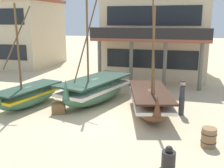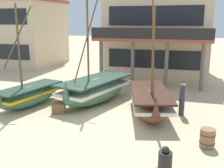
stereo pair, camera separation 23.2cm
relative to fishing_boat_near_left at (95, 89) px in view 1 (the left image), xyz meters
The scene contains 10 objects.
ground_plane 2.62m from the fishing_boat_near_left, 59.64° to the right, with size 120.00×120.00×0.00m, color #CCB78E.
fishing_boat_near_left is the anchor object (origin of this frame).
fishing_boat_centre_large 3.30m from the fishing_boat_near_left, 19.06° to the right, with size 2.75×4.72×5.46m.
fishing_boat_far_right 3.49m from the fishing_boat_near_left, 154.65° to the right, with size 2.20×4.04×5.20m.
fisherman_by_hull 4.65m from the fishing_boat_near_left, ahead, with size 0.26×0.37×1.68m.
capstan_winch 7.45m from the fishing_boat_near_left, 54.73° to the right, with size 0.58×0.58×0.91m.
wooden_barrel 6.82m from the fishing_boat_near_left, 34.92° to the right, with size 0.56×0.56×0.70m.
cargo_crate 2.44m from the fishing_boat_near_left, 119.22° to the right, with size 0.61×0.61×0.51m, color brown.
harbor_building_main 9.46m from the fishing_boat_near_left, 75.53° to the left, with size 8.11×8.22×6.37m.
harbor_building_annex 15.68m from the fishing_boat_near_left, 138.58° to the left, with size 7.66×7.02×6.35m.
Camera 1 is at (3.26, -11.07, 4.43)m, focal length 42.64 mm.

